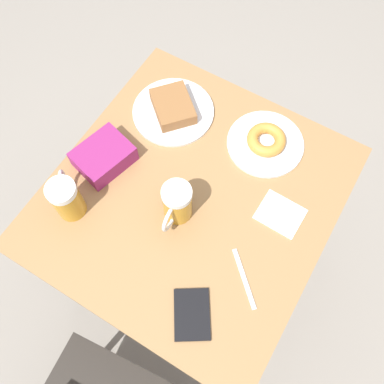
% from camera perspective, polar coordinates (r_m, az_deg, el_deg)
% --- Properties ---
extents(ground_plane, '(8.00, 8.00, 0.00)m').
position_cam_1_polar(ground_plane, '(1.93, -0.00, -10.01)').
color(ground_plane, gray).
extents(table, '(0.76, 0.80, 0.78)m').
position_cam_1_polar(table, '(1.27, -0.00, -1.96)').
color(table, '#997044').
rests_on(table, ground_plane).
extents(plate_with_cake, '(0.25, 0.25, 0.05)m').
position_cam_1_polar(plate_with_cake, '(1.32, -2.53, 11.00)').
color(plate_with_cake, silver).
rests_on(plate_with_cake, table).
extents(plate_with_donut, '(0.23, 0.23, 0.04)m').
position_cam_1_polar(plate_with_donut, '(1.27, 9.80, 6.61)').
color(plate_with_donut, silver).
rests_on(plate_with_donut, table).
extents(beer_mug_left, '(0.08, 0.12, 0.13)m').
position_cam_1_polar(beer_mug_left, '(1.11, -2.05, -1.54)').
color(beer_mug_left, '#C68C23').
rests_on(beer_mug_left, table).
extents(beer_mug_center, '(0.10, 0.10, 0.13)m').
position_cam_1_polar(beer_mug_center, '(1.16, -16.40, -0.77)').
color(beer_mug_center, '#C68C23').
rests_on(beer_mug_center, table).
extents(napkin_folded, '(0.12, 0.10, 0.00)m').
position_cam_1_polar(napkin_folded, '(1.19, 11.69, -2.89)').
color(napkin_folded, white).
rests_on(napkin_folded, table).
extents(fork, '(0.13, 0.12, 0.00)m').
position_cam_1_polar(fork, '(1.12, 6.95, -11.38)').
color(fork, silver).
rests_on(fork, table).
extents(passport_near_edge, '(0.14, 0.15, 0.01)m').
position_cam_1_polar(passport_near_edge, '(1.09, -0.00, -15.99)').
color(passport_near_edge, black).
rests_on(passport_near_edge, table).
extents(blue_pouch, '(0.16, 0.18, 0.06)m').
position_cam_1_polar(blue_pouch, '(1.24, -11.70, 4.66)').
color(blue_pouch, '#8C2366').
rests_on(blue_pouch, table).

